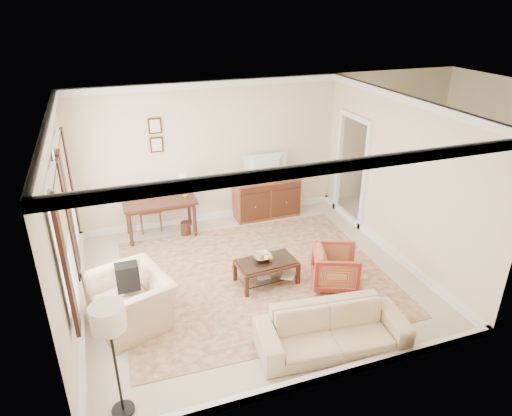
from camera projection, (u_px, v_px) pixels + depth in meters
room_shell at (250, 137)px, 6.72m from camera, size 5.51×5.01×2.91m
annex_bedroom at (428, 199)px, 9.95m from camera, size 3.00×2.70×2.90m
window_front at (64, 243)px, 5.69m from camera, size 0.12×1.56×1.80m
window_rear at (67, 195)px, 7.06m from camera, size 0.12×1.56×1.80m
doorway at (351, 171)px, 9.41m from camera, size 0.10×1.12×2.25m
rug at (255, 276)px, 7.79m from camera, size 4.47×3.87×0.01m
writing_desk at (160, 205)px, 8.88m from camera, size 1.40×0.70×0.76m
desk_chair at (149, 206)px, 9.18m from camera, size 0.55×0.55×1.05m
desk_lamp at (185, 185)px, 8.89m from camera, size 0.32×0.32×0.50m
framed_prints at (156, 135)px, 8.73m from camera, size 0.25×0.04×0.68m
sideboard at (266, 198)px, 9.80m from camera, size 1.38×0.53×0.85m
tv at (267, 159)px, 9.42m from camera, size 0.89×0.51×0.12m
coffee_table at (266, 266)px, 7.51m from camera, size 1.02×0.64×0.42m
fruit_bowl at (263, 256)px, 7.50m from camera, size 0.42×0.42×0.10m
book_a at (257, 275)px, 7.54m from camera, size 0.28×0.08×0.38m
book_b at (282, 274)px, 7.58m from camera, size 0.25×0.18×0.38m
striped_armchair at (336, 266)px, 7.42m from camera, size 0.89×0.92×0.74m
club_armchair at (131, 293)px, 6.52m from camera, size 1.06×1.32×1.00m
backpack at (127, 275)px, 6.47m from camera, size 0.34×0.38×0.40m
sofa at (333, 324)px, 6.06m from camera, size 2.07×0.81×0.79m
floor_lamp at (109, 326)px, 4.74m from camera, size 0.37×0.37×1.48m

